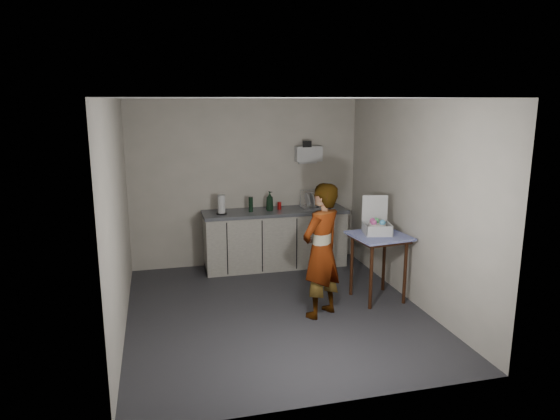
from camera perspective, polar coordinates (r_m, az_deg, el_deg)
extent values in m
plane|color=#2B2B30|center=(6.35, -0.46, -11.51)|extent=(4.00, 4.00, 0.00)
cube|color=beige|center=(7.86, -3.91, 3.04)|extent=(3.60, 0.02, 2.60)
cube|color=beige|center=(6.59, 14.82, 0.83)|extent=(0.02, 4.00, 2.60)
cube|color=beige|center=(5.80, -17.93, -0.91)|extent=(0.02, 4.00, 2.60)
cube|color=silver|center=(5.81, -0.51, 12.60)|extent=(3.60, 4.00, 0.01)
cube|color=black|center=(7.97, -0.55, -6.14)|extent=(2.20, 0.52, 0.08)
cube|color=beige|center=(7.85, -0.56, -3.44)|extent=(2.20, 0.58, 0.86)
cube|color=#494C53|center=(7.74, -0.57, -0.20)|extent=(2.24, 0.62, 0.05)
cube|color=black|center=(7.44, -6.05, -4.43)|extent=(0.02, 0.01, 0.80)
cube|color=black|center=(7.52, -2.04, -4.16)|extent=(0.02, 0.01, 0.80)
cube|color=black|center=(7.65, 1.92, -3.88)|extent=(0.01, 0.01, 0.80)
cube|color=black|center=(7.81, 5.67, -3.60)|extent=(0.02, 0.01, 0.80)
cube|color=silver|center=(7.97, 3.27, 6.45)|extent=(0.42, 0.16, 0.24)
cube|color=silver|center=(8.03, 3.15, 5.49)|extent=(0.30, 0.06, 0.04)
cube|color=black|center=(7.86, 3.12, 7.54)|extent=(0.14, 0.02, 0.10)
cylinder|color=#39180C|center=(6.38, 10.36, -7.68)|extent=(0.04, 0.04, 0.81)
cylinder|color=#39180C|center=(6.64, 14.09, -7.05)|extent=(0.04, 0.04, 0.81)
cylinder|color=#39180C|center=(6.79, 8.19, -6.36)|extent=(0.04, 0.04, 0.81)
cylinder|color=#39180C|center=(7.04, 11.79, -5.82)|extent=(0.04, 0.04, 0.81)
cube|color=#39180C|center=(6.58, 11.26, -3.21)|extent=(0.66, 0.66, 0.04)
cube|color=#1A289F|center=(6.58, 11.27, -2.91)|extent=(0.75, 0.75, 0.03)
imported|color=#B2A593|center=(5.99, 4.75, -4.67)|extent=(0.72, 0.65, 1.64)
imported|color=black|center=(7.67, -1.19, 1.03)|extent=(0.16, 0.16, 0.30)
cylinder|color=red|center=(7.78, -0.07, 0.49)|extent=(0.06, 0.06, 0.12)
cylinder|color=black|center=(7.61, -3.36, 0.64)|extent=(0.07, 0.07, 0.23)
cylinder|color=black|center=(7.53, -6.68, -0.39)|extent=(0.16, 0.16, 0.02)
cylinder|color=silver|center=(7.50, -6.71, 0.69)|extent=(0.11, 0.11, 0.27)
cube|color=silver|center=(7.95, 3.83, 0.36)|extent=(0.39, 0.29, 0.02)
cylinder|color=silver|center=(7.75, 2.89, 1.09)|extent=(0.01, 0.01, 0.26)
cylinder|color=silver|center=(7.86, 5.36, 1.21)|extent=(0.01, 0.01, 0.26)
cylinder|color=silver|center=(7.99, 2.36, 1.44)|extent=(0.01, 0.01, 0.26)
cylinder|color=silver|center=(8.09, 4.76, 1.55)|extent=(0.01, 0.01, 0.26)
cylinder|color=silver|center=(7.89, 3.16, 1.16)|extent=(0.05, 0.22, 0.21)
cylinder|color=silver|center=(7.92, 3.71, 1.18)|extent=(0.05, 0.22, 0.21)
cylinder|color=silver|center=(7.94, 4.25, 1.21)|extent=(0.05, 0.22, 0.21)
cube|color=silver|center=(6.61, 11.01, -2.62)|extent=(0.40, 0.40, 0.01)
cube|color=silver|center=(6.44, 11.36, -2.40)|extent=(0.33, 0.08, 0.12)
cube|color=silver|center=(6.75, 10.73, -1.69)|extent=(0.33, 0.08, 0.12)
cube|color=silver|center=(6.56, 9.65, -2.06)|extent=(0.08, 0.33, 0.12)
cube|color=silver|center=(6.63, 12.41, -2.02)|extent=(0.08, 0.33, 0.12)
cube|color=silver|center=(6.71, 10.79, 0.24)|extent=(0.33, 0.08, 0.34)
cylinder|color=white|center=(6.60, 11.04, -2.04)|extent=(0.23, 0.23, 0.12)
sphere|color=#ED57AE|center=(6.53, 10.66, -1.41)|extent=(0.08, 0.08, 0.08)
sphere|color=#5DC6FF|center=(6.55, 11.64, -1.41)|extent=(0.08, 0.08, 0.08)
sphere|color=#57D473|center=(6.63, 10.96, -1.21)|extent=(0.08, 0.08, 0.08)
sphere|color=#ED57AE|center=(6.61, 10.54, -1.23)|extent=(0.08, 0.08, 0.08)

